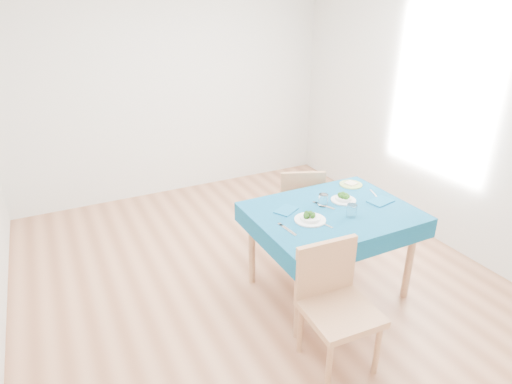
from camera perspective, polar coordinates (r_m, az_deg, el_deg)
name	(u,v)px	position (r m, az deg, el deg)	size (l,w,h in m)	color
room_shell	(256,133)	(3.33, 0.00, 7.82)	(4.02, 4.52, 2.73)	#955C3E
table	(329,251)	(3.65, 9.71, -7.76)	(1.27, 0.97, 0.76)	navy
chair_near	(342,295)	(2.87, 11.39, -13.37)	(0.45, 0.49, 1.12)	#AA7750
chair_far	(299,197)	(4.24, 5.70, -0.61)	(0.41, 0.45, 1.04)	#AA7750
bowl_near	(310,216)	(3.27, 7.25, -3.23)	(0.24, 0.24, 0.07)	white
bowl_far	(344,197)	(3.63, 11.61, -0.71)	(0.21, 0.21, 0.06)	white
fork_near	(288,230)	(3.14, 4.27, -5.04)	(0.03, 0.20, 0.00)	silver
knife_near	(321,223)	(3.26, 8.67, -4.05)	(0.02, 0.22, 0.00)	silver
fork_far	(324,206)	(3.52, 9.12, -1.82)	(0.03, 0.19, 0.00)	silver
knife_far	(374,194)	(3.83, 15.51, -0.27)	(0.01, 0.19, 0.00)	silver
napkin_near	(286,210)	(3.41, 4.06, -2.45)	(0.18, 0.13, 0.01)	navy
napkin_far	(381,201)	(3.69, 16.28, -1.19)	(0.20, 0.14, 0.01)	navy
tumbler_center	(323,200)	(3.51, 8.95, -1.06)	(0.08, 0.08, 0.10)	white
tumbler_side	(352,211)	(3.38, 12.63, -2.44)	(0.08, 0.08, 0.10)	white
side_plate	(351,184)	(3.97, 12.54, 0.98)	(0.20, 0.20, 0.01)	#A5C05D
bread_slice	(351,183)	(3.96, 12.55, 1.14)	(0.09, 0.09, 0.01)	beige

